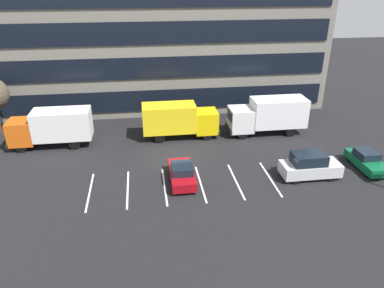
{
  "coord_description": "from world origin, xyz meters",
  "views": [
    {
      "loc": [
        -2.65,
        -27.95,
        14.88
      ],
      "look_at": [
        1.32,
        0.54,
        1.4
      ],
      "focal_mm": 34.43,
      "sensor_mm": 36.0,
      "label": 1
    }
  ],
  "objects_px": {
    "sedan_forest": "(367,160)",
    "sedan_maroon": "(182,173)",
    "box_truck_white": "(269,114)",
    "box_truck_yellow_all": "(179,119)",
    "suv_silver": "(310,166)",
    "box_truck_orange": "(52,126)"
  },
  "relations": [
    {
      "from": "box_truck_white",
      "to": "box_truck_yellow_all",
      "type": "relative_size",
      "value": 1.05
    },
    {
      "from": "box_truck_white",
      "to": "sedan_maroon",
      "type": "xyz_separation_m",
      "value": [
        -9.67,
        -8.33,
        -1.3
      ]
    },
    {
      "from": "box_truck_yellow_all",
      "to": "suv_silver",
      "type": "xyz_separation_m",
      "value": [
        9.41,
        -9.19,
        -0.92
      ]
    },
    {
      "from": "sedan_forest",
      "to": "sedan_maroon",
      "type": "distance_m",
      "value": 15.44
    },
    {
      "from": "box_truck_yellow_all",
      "to": "suv_silver",
      "type": "bearing_deg",
      "value": -44.33
    },
    {
      "from": "box_truck_orange",
      "to": "sedan_maroon",
      "type": "xyz_separation_m",
      "value": [
        11.11,
        -8.18,
        -1.22
      ]
    },
    {
      "from": "suv_silver",
      "to": "sedan_forest",
      "type": "bearing_deg",
      "value": 8.12
    },
    {
      "from": "box_truck_orange",
      "to": "sedan_forest",
      "type": "height_order",
      "value": "box_truck_orange"
    },
    {
      "from": "sedan_forest",
      "to": "sedan_maroon",
      "type": "height_order",
      "value": "sedan_maroon"
    },
    {
      "from": "sedan_forest",
      "to": "suv_silver",
      "type": "height_order",
      "value": "suv_silver"
    },
    {
      "from": "box_truck_white",
      "to": "sedan_maroon",
      "type": "relative_size",
      "value": 1.79
    },
    {
      "from": "box_truck_orange",
      "to": "sedan_forest",
      "type": "relative_size",
      "value": 1.79
    },
    {
      "from": "sedan_forest",
      "to": "sedan_maroon",
      "type": "xyz_separation_m",
      "value": [
        -15.44,
        -0.08,
        0.02
      ]
    },
    {
      "from": "sedan_maroon",
      "to": "box_truck_orange",
      "type": "bearing_deg",
      "value": 143.66
    },
    {
      "from": "box_truck_white",
      "to": "box_truck_yellow_all",
      "type": "height_order",
      "value": "box_truck_white"
    },
    {
      "from": "box_truck_white",
      "to": "suv_silver",
      "type": "distance_m",
      "value": 9.08
    },
    {
      "from": "sedan_maroon",
      "to": "suv_silver",
      "type": "height_order",
      "value": "suv_silver"
    },
    {
      "from": "box_truck_orange",
      "to": "suv_silver",
      "type": "xyz_separation_m",
      "value": [
        21.21,
        -8.86,
        -0.95
      ]
    },
    {
      "from": "box_truck_yellow_all",
      "to": "suv_silver",
      "type": "height_order",
      "value": "box_truck_yellow_all"
    },
    {
      "from": "sedan_forest",
      "to": "sedan_maroon",
      "type": "bearing_deg",
      "value": -179.7
    },
    {
      "from": "box_truck_yellow_all",
      "to": "sedan_maroon",
      "type": "bearing_deg",
      "value": -94.56
    },
    {
      "from": "box_truck_white",
      "to": "sedan_forest",
      "type": "xyz_separation_m",
      "value": [
        5.78,
        -8.25,
        -1.32
      ]
    }
  ]
}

